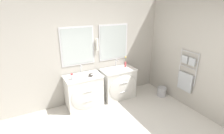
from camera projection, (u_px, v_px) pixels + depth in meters
The scene contains 11 objects.
wall_back at pixel (85, 52), 4.31m from camera, with size 5.78×0.15×2.60m.
wall_right at pixel (185, 54), 4.22m from camera, with size 0.13×4.25×2.60m.
vanity_left at pixel (84, 92), 4.25m from camera, with size 0.89×0.57×0.81m.
vanity_right at pixel (119, 83), 4.67m from camera, with size 0.89×0.57×0.81m.
faucet_left at pixel (81, 70), 4.20m from camera, with size 0.17×0.15×0.24m.
faucet_right at pixel (116, 64), 4.62m from camera, with size 0.17×0.15×0.24m.
toiletry_bottle at pixel (72, 77), 3.93m from camera, with size 0.07×0.07×0.15m.
amenity_bowl at pixel (91, 75), 4.12m from camera, with size 0.12×0.12×0.07m.
flower_vase at pixel (125, 63), 4.67m from camera, with size 0.05×0.05×0.31m.
soap_dish at pixel (114, 72), 4.34m from camera, with size 0.08×0.06×0.04m.
waste_bin at pixel (162, 91), 4.85m from camera, with size 0.24×0.24×0.25m.
Camera 1 is at (-1.35, -1.80, 2.45)m, focal length 28.00 mm.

